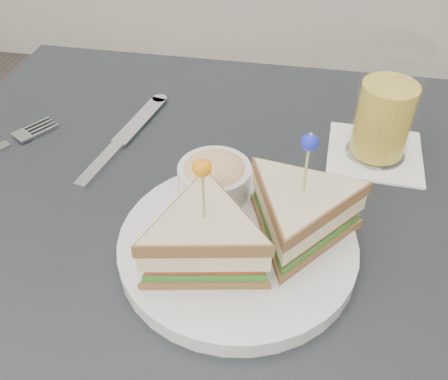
% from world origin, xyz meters
% --- Properties ---
extents(table, '(0.80, 0.80, 0.75)m').
position_xyz_m(table, '(0.00, 0.00, 0.67)').
color(table, black).
rests_on(table, ground).
extents(plate_meal, '(0.32, 0.32, 0.15)m').
position_xyz_m(plate_meal, '(0.04, -0.03, 0.79)').
color(plate_meal, silver).
rests_on(plate_meal, table).
extents(cutlery_knife, '(0.06, 0.23, 0.01)m').
position_xyz_m(cutlery_knife, '(-0.15, 0.14, 0.75)').
color(cutlery_knife, white).
rests_on(cutlery_knife, table).
extents(drink_set, '(0.13, 0.13, 0.15)m').
position_xyz_m(drink_set, '(0.18, 0.17, 0.82)').
color(drink_set, white).
rests_on(drink_set, table).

